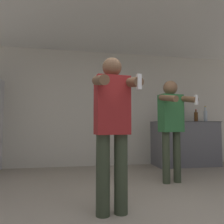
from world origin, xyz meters
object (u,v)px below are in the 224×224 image
object	(u,v)px
bottle_tall_gin	(177,118)
person_man_side	(171,120)
bottle_red_label	(166,115)
person_woman_foreground	(112,124)
bottle_clear_vodka	(196,117)
bottle_amber_bourbon	(205,115)

from	to	relation	value
bottle_tall_gin	person_man_side	bearing A→B (deg)	-119.98
bottle_tall_gin	person_man_side	size ratio (longest dim) A/B	0.14
bottle_red_label	person_woman_foreground	bearing A→B (deg)	-124.86
bottle_red_label	bottle_clear_vodka	xyz separation A→B (m)	(0.73, -0.00, -0.02)
bottle_red_label	person_woman_foreground	world-z (taller)	person_woman_foreground
person_man_side	bottle_clear_vodka	bearing A→B (deg)	46.92
bottle_red_label	bottle_amber_bourbon	xyz separation A→B (m)	(0.96, -0.00, 0.01)
bottle_clear_vodka	person_woman_foreground	distance (m)	3.32
bottle_tall_gin	bottle_amber_bourbon	world-z (taller)	bottle_amber_bourbon
bottle_tall_gin	person_woman_foreground	world-z (taller)	person_woman_foreground
bottle_tall_gin	person_woman_foreground	xyz separation A→B (m)	(-1.88, -2.33, -0.18)
bottle_clear_vodka	bottle_amber_bourbon	distance (m)	0.24
person_woman_foreground	person_man_side	size ratio (longest dim) A/B	0.99
bottle_tall_gin	person_woman_foreground	distance (m)	3.00
bottle_tall_gin	person_woman_foreground	size ratio (longest dim) A/B	0.14
bottle_clear_vodka	bottle_tall_gin	bearing A→B (deg)	180.00
bottle_clear_vodka	bottle_amber_bourbon	world-z (taller)	bottle_amber_bourbon
bottle_red_label	bottle_amber_bourbon	size ratio (longest dim) A/B	0.89
bottle_tall_gin	person_woman_foreground	bearing A→B (deg)	-128.88
bottle_amber_bourbon	person_woman_foreground	distance (m)	3.49
bottle_red_label	person_woman_foreground	xyz separation A→B (m)	(-1.63, -2.33, -0.23)
bottle_clear_vodka	person_man_side	bearing A→B (deg)	-133.08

